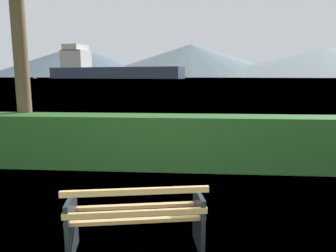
% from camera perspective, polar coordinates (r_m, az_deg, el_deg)
% --- Properties ---
extents(ground_plane, '(1400.00, 1400.00, 0.00)m').
position_cam_1_polar(ground_plane, '(3.96, -5.78, -21.66)').
color(ground_plane, olive).
extents(water_surface, '(620.00, 620.00, 0.00)m').
position_cam_1_polar(water_surface, '(312.29, 4.20, 8.86)').
color(water_surface, slate).
rests_on(water_surface, ground_plane).
extents(park_bench, '(1.63, 0.83, 0.87)m').
position_cam_1_polar(park_bench, '(3.71, -5.89, -16.52)').
color(park_bench, tan).
rests_on(park_bench, ground_plane).
extents(hedge_row, '(9.99, 0.80, 1.18)m').
position_cam_1_polar(hedge_row, '(6.85, -1.04, -2.92)').
color(hedge_row, '#285B23').
rests_on(hedge_row, ground_plane).
extents(cargo_ship_large, '(110.76, 45.13, 27.01)m').
position_cam_1_polar(cargo_ship_large, '(252.95, -11.60, 10.32)').
color(cargo_ship_large, '#2D384C').
rests_on(cargo_ship_large, water_surface).
extents(fishing_boat_near, '(4.59, 4.77, 1.95)m').
position_cam_1_polar(fishing_boat_near, '(267.65, -23.41, 8.22)').
color(fishing_boat_near, silver).
rests_on(fishing_boat_near, water_surface).
extents(distant_hills, '(826.90, 463.79, 61.74)m').
position_cam_1_polar(distant_hills, '(581.08, 6.89, 11.79)').
color(distant_hills, slate).
rests_on(distant_hills, ground_plane).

